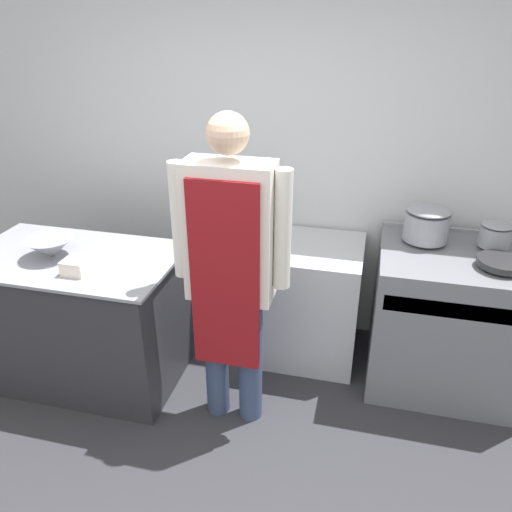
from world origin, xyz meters
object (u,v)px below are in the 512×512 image
object	(u,v)px
stove	(449,319)
person_cook	(230,262)
fridge_unit	(313,301)
sauce_pot	(495,234)
stock_pot	(427,223)
mixing_bowl	(50,248)
plastic_tub	(76,266)
saute_pan	(502,262)

from	to	relation	value
stove	person_cook	world-z (taller)	person_cook
stove	fridge_unit	world-z (taller)	stove
sauce_pot	stock_pot	bearing A→B (deg)	180.00
fridge_unit	mixing_bowl	world-z (taller)	mixing_bowl
person_cook	fridge_unit	bearing A→B (deg)	63.69
plastic_tub	saute_pan	bearing A→B (deg)	13.25
stove	mixing_bowl	xyz separation A→B (m)	(-2.44, -0.55, 0.49)
person_cook	stock_pot	distance (m)	1.31
fridge_unit	plastic_tub	size ratio (longest dim) A/B	6.12
plastic_tub	sauce_pot	world-z (taller)	sauce_pot
stove	mixing_bowl	distance (m)	2.55
sauce_pot	fridge_unit	bearing A→B (deg)	-177.51
stock_pot	mixing_bowl	bearing A→B (deg)	-162.91
stove	plastic_tub	bearing A→B (deg)	-162.36
saute_pan	plastic_tub	bearing A→B (deg)	-166.75
stove	sauce_pot	size ratio (longest dim) A/B	5.07
stock_pot	saute_pan	xyz separation A→B (m)	(0.41, -0.27, -0.09)
person_cook	plastic_tub	world-z (taller)	person_cook
plastic_tub	person_cook	bearing A→B (deg)	2.46
person_cook	plastic_tub	bearing A→B (deg)	-177.54
stock_pot	sauce_pot	distance (m)	0.41
stock_pot	sauce_pot	bearing A→B (deg)	0.00
mixing_bowl	sauce_pot	world-z (taller)	sauce_pot
mixing_bowl	sauce_pot	xyz separation A→B (m)	(2.63, 0.69, 0.07)
fridge_unit	sauce_pot	xyz separation A→B (m)	(1.09, 0.05, 0.61)
saute_pan	stove	bearing A→B (deg)	144.76
fridge_unit	saute_pan	size ratio (longest dim) A/B	3.09
person_cook	stock_pot	world-z (taller)	person_cook
stove	stock_pot	size ratio (longest dim) A/B	3.46
mixing_bowl	stock_pot	xyz separation A→B (m)	(2.23, 0.69, 0.11)
fridge_unit	sauce_pot	bearing A→B (deg)	2.49
mixing_bowl	saute_pan	xyz separation A→B (m)	(2.63, 0.41, 0.01)
stove	saute_pan	bearing A→B (deg)	-35.24
fridge_unit	plastic_tub	world-z (taller)	plastic_tub
person_cook	sauce_pot	bearing A→B (deg)	28.55
stock_pot	saute_pan	distance (m)	0.50
fridge_unit	stock_pot	xyz separation A→B (m)	(0.68, 0.05, 0.64)
plastic_tub	stove	bearing A→B (deg)	17.64
fridge_unit	sauce_pot	world-z (taller)	sauce_pot
saute_pan	stock_pot	bearing A→B (deg)	146.16
person_cook	mixing_bowl	bearing A→B (deg)	174.85
plastic_tub	stock_pot	xyz separation A→B (m)	(1.97, 0.83, 0.13)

